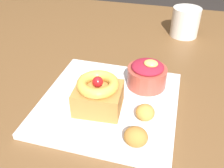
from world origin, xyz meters
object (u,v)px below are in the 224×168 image
(cake_slice, at_px, (98,94))
(coffee_mug, at_px, (185,22))
(fritter_middle, at_px, (136,137))
(front_plate, at_px, (109,102))
(berry_ramekin, at_px, (147,74))
(fritter_front, at_px, (145,112))

(cake_slice, relative_size, coffee_mug, 1.07)
(cake_slice, distance_m, coffee_mug, 0.45)
(fritter_middle, xyz_separation_m, coffee_mug, (0.06, 0.50, 0.02))
(front_plate, distance_m, cake_slice, 0.05)
(front_plate, xyz_separation_m, fritter_middle, (0.08, -0.10, 0.02))
(cake_slice, xyz_separation_m, berry_ramekin, (0.08, 0.10, -0.01))
(front_plate, bearing_deg, coffee_mug, 71.15)
(coffee_mug, bearing_deg, fritter_middle, -96.96)
(fritter_middle, bearing_deg, berry_ramekin, 93.15)
(front_plate, relative_size, fritter_front, 7.46)
(fritter_front, bearing_deg, coffee_mug, 82.66)
(cake_slice, relative_size, fritter_front, 2.57)
(berry_ramekin, height_order, fritter_middle, berry_ramekin)
(fritter_middle, height_order, coffee_mug, coffee_mug)
(front_plate, height_order, coffee_mug, coffee_mug)
(front_plate, height_order, fritter_front, fritter_front)
(front_plate, distance_m, berry_ramekin, 0.11)
(cake_slice, relative_size, fritter_middle, 2.32)
(cake_slice, height_order, fritter_front, cake_slice)
(front_plate, relative_size, cake_slice, 2.91)
(front_plate, relative_size, berry_ramekin, 3.22)
(front_plate, bearing_deg, cake_slice, -115.81)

